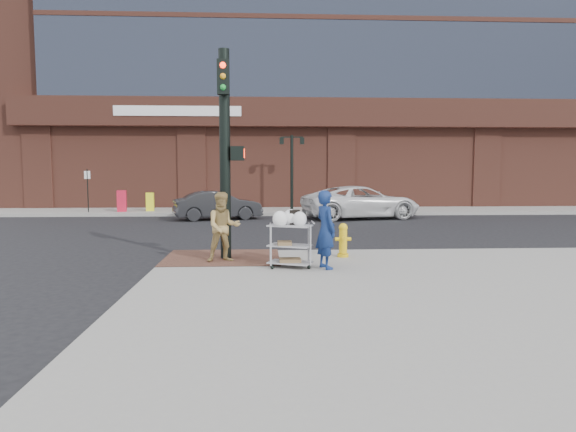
{
  "coord_description": "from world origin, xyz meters",
  "views": [
    {
      "loc": [
        0.38,
        -11.65,
        2.3
      ],
      "look_at": [
        0.98,
        0.04,
        1.25
      ],
      "focal_mm": 32.0,
      "sensor_mm": 36.0,
      "label": 1
    }
  ],
  "objects": [
    {
      "name": "newsbox_yellow",
      "position": [
        -5.5,
        15.61,
        0.63
      ],
      "size": [
        0.45,
        0.41,
        0.96
      ],
      "primitive_type": "cube",
      "rotation": [
        0.0,
        0.0,
        0.12
      ],
      "color": "yellow",
      "rests_on": "sidewalk_far"
    },
    {
      "name": "parking_sign",
      "position": [
        -8.5,
        15.0,
        1.25
      ],
      "size": [
        0.05,
        0.05,
        2.2
      ],
      "primitive_type": "cylinder",
      "color": "black",
      "rests_on": "sidewalk_far"
    },
    {
      "name": "woman_blue",
      "position": [
        1.77,
        -0.61,
        1.01
      ],
      "size": [
        0.61,
        0.73,
        1.71
      ],
      "primitive_type": "imported",
      "rotation": [
        0.0,
        0.0,
        1.94
      ],
      "color": "navy",
      "rests_on": "sidewalk_near"
    },
    {
      "name": "bank_building",
      "position": [
        5.0,
        31.0,
        14.15
      ],
      "size": [
        42.0,
        26.0,
        28.0
      ],
      "primitive_type": "cube",
      "color": "brown",
      "rests_on": "sidewalk_far"
    },
    {
      "name": "sedan_dark",
      "position": [
        -1.67,
        12.25,
        0.66
      ],
      "size": [
        4.26,
        2.49,
        1.33
      ],
      "primitive_type": "imported",
      "rotation": [
        0.0,
        0.0,
        1.86
      ],
      "color": "black",
      "rests_on": "ground"
    },
    {
      "name": "ground",
      "position": [
        0.0,
        0.0,
        0.0
      ],
      "size": [
        220.0,
        220.0,
        0.0
      ],
      "primitive_type": "plane",
      "color": "black",
      "rests_on": "ground"
    },
    {
      "name": "utility_cart",
      "position": [
        1.0,
        -0.46,
        0.73
      ],
      "size": [
        1.05,
        0.83,
        1.28
      ],
      "color": "#9A9A9E",
      "rests_on": "sidewalk_near"
    },
    {
      "name": "traffic_signal_pole",
      "position": [
        -0.48,
        0.77,
        2.83
      ],
      "size": [
        0.61,
        0.51,
        5.0
      ],
      "color": "black",
      "rests_on": "sidewalk_near"
    },
    {
      "name": "lamp_post",
      "position": [
        2.0,
        16.0,
        2.62
      ],
      "size": [
        1.32,
        0.22,
        4.0
      ],
      "color": "black",
      "rests_on": "sidewalk_far"
    },
    {
      "name": "brick_curb_ramp",
      "position": [
        -0.6,
        0.9,
        0.16
      ],
      "size": [
        2.8,
        2.4,
        0.01
      ],
      "primitive_type": "cube",
      "color": "#513126",
      "rests_on": "sidewalk_near"
    },
    {
      "name": "sidewalk_far",
      "position": [
        12.5,
        32.0,
        0.07
      ],
      "size": [
        65.0,
        36.0,
        0.15
      ],
      "primitive_type": "cube",
      "color": "gray",
      "rests_on": "ground"
    },
    {
      "name": "fire_hydrant",
      "position": [
        2.39,
        0.86,
        0.58
      ],
      "size": [
        0.4,
        0.28,
        0.84
      ],
      "color": "yellow",
      "rests_on": "sidewalk_near"
    },
    {
      "name": "pedestrian_tan",
      "position": [
        -0.52,
        0.34,
        0.97
      ],
      "size": [
        0.92,
        0.78,
        1.64
      ],
      "primitive_type": "imported",
      "rotation": [
        0.0,
        0.0,
        0.23
      ],
      "color": "#A0844B",
      "rests_on": "sidewalk_near"
    },
    {
      "name": "minivan_white",
      "position": [
        5.09,
        12.4,
        0.77
      ],
      "size": [
        6.01,
        3.76,
        1.55
      ],
      "primitive_type": "imported",
      "rotation": [
        0.0,
        0.0,
        1.8
      ],
      "color": "silver",
      "rests_on": "ground"
    },
    {
      "name": "newsbox_red",
      "position": [
        -6.86,
        15.24,
        0.7
      ],
      "size": [
        0.53,
        0.49,
        1.1
      ],
      "primitive_type": "cube",
      "rotation": [
        0.0,
        0.0,
        0.18
      ],
      "color": "red",
      "rests_on": "sidewalk_far"
    }
  ]
}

